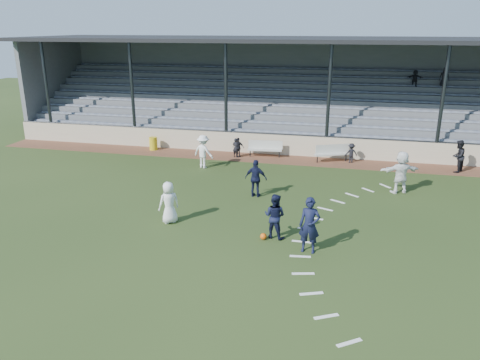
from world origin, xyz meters
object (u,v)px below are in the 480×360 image
(trash_bin, at_px, (153,144))
(player_navy_lead, at_px, (310,225))
(bench_right, at_px, (332,152))
(official, at_px, (458,156))
(bench_left, at_px, (265,147))
(football, at_px, (263,236))
(player_white_lead, at_px, (169,203))

(trash_bin, height_order, player_navy_lead, player_navy_lead)
(bench_right, relative_size, player_navy_lead, 1.02)
(player_navy_lead, height_order, official, player_navy_lead)
(trash_bin, bearing_deg, player_navy_lead, -47.47)
(bench_left, xyz_separation_m, trash_bin, (-6.99, -0.01, -0.17))
(bench_left, height_order, trash_bin, bench_left)
(bench_left, xyz_separation_m, official, (10.31, -0.67, 0.29))
(bench_left, relative_size, football, 8.58)
(trash_bin, distance_m, football, 14.13)
(player_white_lead, height_order, official, official)
(football, xyz_separation_m, player_navy_lead, (1.67, -0.58, 0.86))
(trash_bin, distance_m, player_navy_lead, 15.67)
(player_navy_lead, xyz_separation_m, official, (6.72, 10.88, -0.10))
(bench_left, distance_m, bench_right, 3.86)
(trash_bin, bearing_deg, bench_left, 0.12)
(player_navy_lead, bearing_deg, bench_left, 110.48)
(football, relative_size, player_white_lead, 0.14)
(trash_bin, xyz_separation_m, football, (8.92, -10.95, -0.30))
(player_white_lead, xyz_separation_m, player_navy_lead, (5.52, -1.27, 0.15))
(bench_right, bearing_deg, official, -28.83)
(bench_left, bearing_deg, trash_bin, 175.13)
(player_navy_lead, bearing_deg, trash_bin, 135.73)
(bench_right, xyz_separation_m, football, (-1.93, -10.85, -0.47))
(bench_left, distance_m, official, 10.34)
(bench_right, bearing_deg, player_white_lead, -143.48)
(bench_left, bearing_deg, player_white_lead, -105.59)
(bench_right, distance_m, official, 6.49)
(football, distance_m, player_white_lead, 3.98)
(official, bearing_deg, player_white_lead, -20.15)
(bench_left, height_order, player_navy_lead, player_navy_lead)
(bench_right, bearing_deg, trash_bin, 155.61)
(trash_bin, bearing_deg, football, -50.85)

